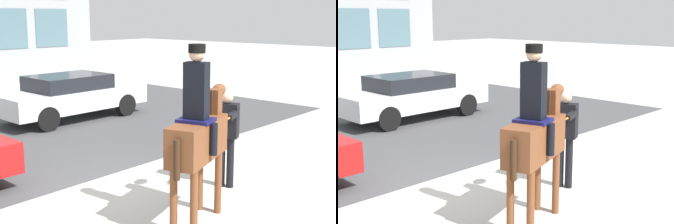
# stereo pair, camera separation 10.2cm
# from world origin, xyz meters

# --- Properties ---
(ground_plane) EXTENTS (80.00, 80.00, 0.00)m
(ground_plane) POSITION_xyz_m (0.00, 0.00, 0.00)
(ground_plane) COLOR #B2AFA8
(mounted_horse_lead) EXTENTS (1.71, 0.81, 2.64)m
(mounted_horse_lead) POSITION_xyz_m (0.10, -2.07, 1.36)
(mounted_horse_lead) COLOR brown
(mounted_horse_lead) RESTS_ON ground_plane
(pedestrian_bystander) EXTENTS (0.78, 0.67, 1.73)m
(pedestrian_bystander) POSITION_xyz_m (1.57, -1.52, 1.02)
(pedestrian_bystander) COLOR black
(pedestrian_bystander) RESTS_ON ground_plane
(street_car_far_lane) EXTENTS (4.47, 1.86, 1.33)m
(street_car_far_lane) POSITION_xyz_m (3.04, 5.22, 0.72)
(street_car_far_lane) COLOR silver
(street_car_far_lane) RESTS_ON ground_plane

